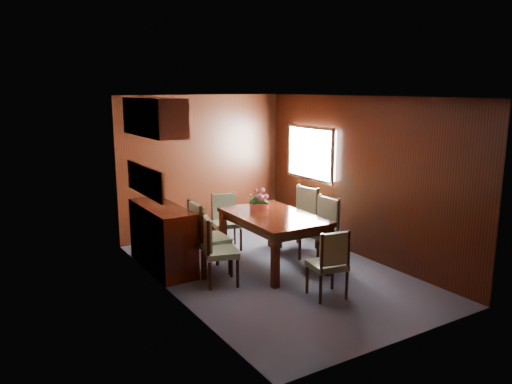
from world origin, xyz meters
TOP-DOWN VIEW (x-y plane):
  - ground at (0.00, 0.00)m, footprint 4.50×4.50m
  - room_shell at (-0.10, 0.33)m, footprint 3.06×4.52m
  - sideboard at (-1.25, 1.00)m, footprint 0.48×1.40m
  - dining_table at (0.15, 0.28)m, footprint 1.03×1.61m
  - chair_left_near at (-0.89, 0.07)m, footprint 0.52×0.53m
  - chair_left_far at (-0.84, 0.49)m, footprint 0.49×0.50m
  - chair_right_near at (0.88, 0.07)m, footprint 0.46×0.48m
  - chair_right_far at (0.99, 0.72)m, footprint 0.52×0.54m
  - chair_head at (0.08, -1.06)m, footprint 0.47×0.46m
  - chair_foot at (-0.06, 1.35)m, footprint 0.49×0.48m
  - flower_centerpiece at (0.17, 0.68)m, footprint 0.31×0.31m

SIDE VIEW (x-z plane):
  - ground at x=0.00m, z-range 0.00..0.00m
  - sideboard at x=-1.25m, z-range 0.00..0.90m
  - chair_head at x=0.08m, z-range 0.05..0.92m
  - chair_foot at x=-0.06m, z-range 0.05..0.93m
  - chair_left_near at x=-0.89m, z-range 0.05..0.96m
  - chair_right_near at x=0.88m, z-range 0.05..1.00m
  - chair_right_far at x=0.99m, z-range 0.05..1.04m
  - chair_left_far at x=-0.84m, z-range 0.06..1.07m
  - dining_table at x=0.15m, z-range 0.27..1.02m
  - flower_centerpiece at x=0.17m, z-range 0.74..1.05m
  - room_shell at x=-0.10m, z-range 0.43..2.84m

